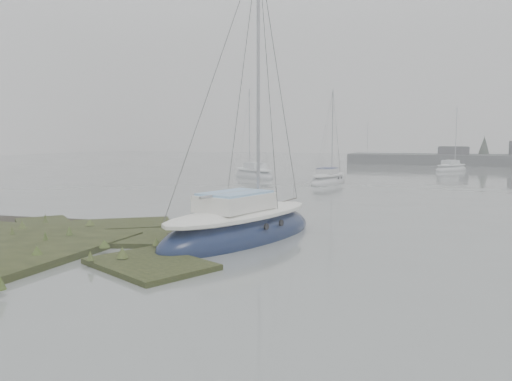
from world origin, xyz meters
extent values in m
plane|color=slate|center=(0.00, 30.00, 0.00)|extent=(160.00, 160.00, 0.00)
cube|color=#424247|center=(10.00, 61.00, 1.40)|extent=(4.00, 3.00, 2.20)
cone|color=#384238|center=(14.00, 63.00, 2.20)|extent=(2.00, 2.00, 3.50)
ellipsoid|color=#111B3A|center=(1.50, 4.06, 0.14)|extent=(4.82, 8.46, 1.95)
ellipsoid|color=silver|center=(1.50, 4.06, 0.92)|extent=(4.02, 7.32, 0.55)
cube|color=silver|center=(1.40, 3.73, 1.40)|extent=(2.44, 3.13, 0.57)
cube|color=#88B4DE|center=(1.40, 3.73, 1.72)|extent=(2.26, 2.88, 0.09)
cylinder|color=#939399|center=(1.79, 5.05, 5.91)|extent=(0.13, 0.13, 9.19)
cylinder|color=#939399|center=(1.34, 3.51, 1.72)|extent=(1.02, 3.11, 0.10)
ellipsoid|color=silver|center=(-0.18, 27.30, 0.10)|extent=(2.81, 6.04, 1.41)
ellipsoid|color=silver|center=(-0.18, 27.30, 0.66)|extent=(2.32, 5.24, 0.40)
cube|color=silver|center=(-0.22, 27.05, 1.01)|extent=(1.55, 2.16, 0.41)
cube|color=navy|center=(-0.22, 27.05, 1.24)|extent=(1.44, 1.99, 0.07)
cylinder|color=#939399|center=(-0.06, 28.03, 4.27)|extent=(0.09, 0.09, 6.63)
cylinder|color=#939399|center=(-0.25, 26.89, 1.24)|extent=(0.45, 2.30, 0.07)
ellipsoid|color=#A7ABB1|center=(-8.01, 30.90, 0.11)|extent=(6.12, 5.72, 1.53)
ellipsoid|color=white|center=(-8.01, 30.90, 0.72)|extent=(5.23, 4.87, 0.43)
cube|color=white|center=(-7.81, 30.72, 1.10)|extent=(2.52, 2.44, 0.45)
cube|color=#B5B9C1|center=(-7.81, 30.72, 1.35)|extent=(2.32, 2.26, 0.07)
cylinder|color=#939399|center=(-8.62, 31.43, 4.64)|extent=(0.10, 0.10, 7.21)
cylinder|color=#939399|center=(-7.67, 30.60, 1.35)|extent=(1.95, 1.72, 0.08)
ellipsoid|color=silver|center=(9.53, 47.17, 0.09)|extent=(4.44, 5.64, 1.34)
ellipsoid|color=white|center=(9.53, 47.17, 0.63)|extent=(3.76, 4.84, 0.38)
cube|color=white|center=(9.40, 46.97, 0.96)|extent=(2.00, 2.23, 0.39)
cube|color=#A9B0B6|center=(9.40, 46.97, 1.18)|extent=(1.85, 2.05, 0.06)
cylinder|color=#939399|center=(9.90, 47.77, 4.05)|extent=(0.09, 0.09, 6.30)
cylinder|color=#939399|center=(9.32, 46.84, 1.18)|extent=(1.22, 1.91, 0.07)
ellipsoid|color=#B3B7BE|center=(-0.91, 59.97, 0.08)|extent=(4.87, 2.73, 1.12)
ellipsoid|color=silver|center=(-0.91, 59.97, 0.53)|extent=(4.21, 2.27, 0.32)
cube|color=silver|center=(-0.72, 59.91, 0.81)|extent=(1.80, 1.39, 0.33)
cube|color=silver|center=(-0.72, 59.91, 0.99)|extent=(1.65, 1.29, 0.05)
cylinder|color=#939399|center=(-1.48, 60.13, 3.41)|extent=(0.07, 0.07, 5.29)
cylinder|color=#939399|center=(-0.59, 59.88, 0.99)|extent=(1.80, 0.56, 0.06)
camera|label=1|loc=(8.17, -12.59, 3.69)|focal=35.00mm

